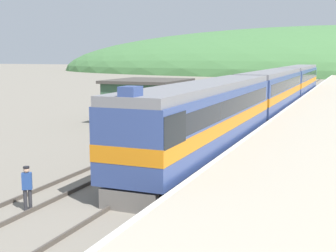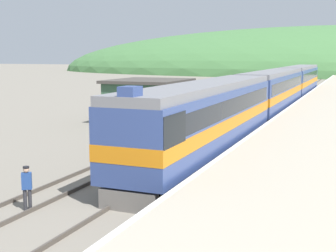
{
  "view_description": "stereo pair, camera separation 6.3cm",
  "coord_description": "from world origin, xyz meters",
  "px_view_note": "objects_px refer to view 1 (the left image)",
  "views": [
    {
      "loc": [
        7.55,
        3.81,
        5.67
      ],
      "look_at": [
        -0.36,
        23.29,
        2.48
      ],
      "focal_mm": 50.0,
      "sensor_mm": 36.0,
      "label": 1
    },
    {
      "loc": [
        7.61,
        3.84,
        5.67
      ],
      "look_at": [
        -0.36,
        23.29,
        2.48
      ],
      "focal_mm": 50.0,
      "sensor_mm": 36.0,
      "label": 2
    }
  ],
  "objects_px": {
    "carriage_third": "(299,80)",
    "track_worker": "(27,186)",
    "express_train_lead_car": "(206,118)",
    "carriage_second": "(273,91)"
  },
  "relations": [
    {
      "from": "carriage_third",
      "to": "track_worker",
      "type": "xyz_separation_m",
      "value": [
        -3.48,
        -52.82,
        -1.35
      ]
    },
    {
      "from": "carriage_second",
      "to": "carriage_third",
      "type": "relative_size",
      "value": 1.0
    },
    {
      "from": "express_train_lead_car",
      "to": "carriage_third",
      "type": "distance_m",
      "value": 42.08
    },
    {
      "from": "express_train_lead_car",
      "to": "track_worker",
      "type": "bearing_deg",
      "value": -107.94
    },
    {
      "from": "carriage_third",
      "to": "track_worker",
      "type": "relative_size",
      "value": 12.12
    },
    {
      "from": "carriage_second",
      "to": "carriage_third",
      "type": "distance_m",
      "value": 21.03
    },
    {
      "from": "track_worker",
      "to": "express_train_lead_car",
      "type": "bearing_deg",
      "value": 72.06
    },
    {
      "from": "express_train_lead_car",
      "to": "track_worker",
      "type": "distance_m",
      "value": 11.38
    },
    {
      "from": "express_train_lead_car",
      "to": "carriage_third",
      "type": "bearing_deg",
      "value": 90.0
    },
    {
      "from": "carriage_third",
      "to": "track_worker",
      "type": "bearing_deg",
      "value": -93.77
    }
  ]
}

